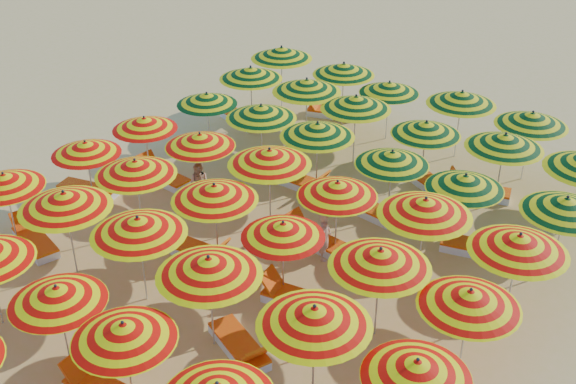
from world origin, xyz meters
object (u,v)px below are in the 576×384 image
(umbrella_12, at_px, (4,181))
(umbrella_18, at_px, (86,148))
(umbrella_9, at_px, (124,332))
(umbrella_21, at_px, (283,230))
(umbrella_17, at_px, (417,369))
(lounger_20, at_px, (477,191))
(lounger_18, at_px, (241,119))
(umbrella_28, at_px, (425,207))
(umbrella_31, at_px, (261,112))
(umbrella_15, at_px, (209,266))
(umbrella_38, at_px, (356,103))
(umbrella_16, at_px, (314,316))
(lounger_12, at_px, (298,299))
(lounger_16, at_px, (366,208))
(umbrella_46, at_px, (532,119))
(umbrella_19, at_px, (135,168))
(lounger_8, at_px, (240,346))
(umbrella_8, at_px, (57,295))
(umbrella_20, at_px, (214,192))
(umbrella_23, at_px, (470,299))
(umbrella_29, at_px, (519,243))
(beachgoer_b, at_px, (200,185))
(umbrella_27, at_px, (337,189))
(lounger_14, at_px, (315,240))
(umbrella_37, at_px, (307,86))
(lounger_10, at_px, (89,190))
(umbrella_24, at_px, (144,123))
(umbrella_36, at_px, (251,73))
(lounger_17, at_px, (478,248))
(umbrella_39, at_px, (426,128))
(lounger_13, at_px, (163,177))
(umbrella_34, at_px, (465,182))
(beachgoer_a, at_px, (325,236))
(umbrella_40, at_px, (505,141))
(lounger_15, at_px, (301,182))
(umbrella_32, at_px, (317,130))
(umbrella_33, at_px, (392,158))
(umbrella_25, at_px, (200,140))
(lounger_19, at_px, (438,188))
(lounger_21, at_px, (331,112))
(umbrella_26, at_px, (269,157))
(umbrella_14, at_px, (138,226))
(lounger_7, at_px, (35,241))

(umbrella_12, xyz_separation_m, umbrella_18, (0.04, 2.43, -0.07))
(umbrella_9, distance_m, umbrella_21, 4.38)
(umbrella_17, xyz_separation_m, lounger_20, (-2.73, 8.89, -1.61))
(umbrella_21, bearing_deg, lounger_18, 136.24)
(umbrella_28, xyz_separation_m, umbrella_31, (-6.32, 2.01, -0.07))
(umbrella_15, bearing_deg, umbrella_38, 103.92)
(umbrella_12, relative_size, umbrella_16, 1.11)
(lounger_12, xyz_separation_m, lounger_16, (-0.87, 4.27, 0.00))
(umbrella_46, bearing_deg, lounger_16, -120.74)
(umbrella_19, relative_size, lounger_8, 1.29)
(umbrella_8, relative_size, umbrella_20, 0.86)
(lounger_16, bearing_deg, umbrella_23, 145.16)
(umbrella_8, xyz_separation_m, umbrella_29, (6.38, 6.68, 0.19))
(umbrella_20, relative_size, umbrella_23, 1.11)
(umbrella_16, height_order, beachgoer_b, umbrella_16)
(umbrella_27, bearing_deg, lounger_14, -177.76)
(umbrella_18, distance_m, lounger_14, 6.57)
(umbrella_37, relative_size, lounger_10, 1.49)
(umbrella_24, distance_m, umbrella_36, 4.53)
(umbrella_31, bearing_deg, lounger_17, -1.13)
(umbrella_39, relative_size, lounger_13, 1.18)
(umbrella_12, height_order, umbrella_38, umbrella_38)
(umbrella_16, bearing_deg, umbrella_37, 126.66)
(umbrella_34, height_order, umbrella_37, umbrella_37)
(umbrella_31, relative_size, beachgoer_a, 1.90)
(umbrella_40, bearing_deg, lounger_15, -153.28)
(umbrella_37, bearing_deg, lounger_13, -112.56)
(umbrella_16, height_order, umbrella_24, umbrella_16)
(umbrella_15, bearing_deg, umbrella_23, 27.76)
(lounger_16, bearing_deg, umbrella_32, 1.58)
(umbrella_24, relative_size, beachgoer_a, 1.78)
(umbrella_29, xyz_separation_m, umbrella_33, (-4.14, 2.00, -0.14))
(umbrella_15, xyz_separation_m, lounger_12, (0.62, 2.10, -1.83))
(umbrella_37, height_order, lounger_18, umbrella_37)
(umbrella_25, xyz_separation_m, lounger_13, (-1.60, -0.01, -1.64))
(lounger_20, bearing_deg, lounger_14, 47.74)
(umbrella_20, bearing_deg, lounger_13, 153.23)
(umbrella_37, bearing_deg, umbrella_46, 17.02)
(lounger_8, bearing_deg, umbrella_12, -155.96)
(lounger_19, relative_size, lounger_21, 1.00)
(umbrella_9, bearing_deg, umbrella_26, 106.27)
(lounger_21, distance_m, beachgoer_a, 8.62)
(umbrella_8, distance_m, beachgoer_b, 6.63)
(umbrella_24, height_order, lounger_12, umbrella_24)
(umbrella_14, height_order, umbrella_20, umbrella_14)
(umbrella_16, bearing_deg, umbrella_18, 166.28)
(umbrella_26, height_order, lounger_16, umbrella_26)
(umbrella_17, xyz_separation_m, umbrella_39, (-4.28, 8.43, 0.07))
(umbrella_25, distance_m, lounger_7, 4.95)
(umbrella_29, relative_size, beachgoer_b, 1.84)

